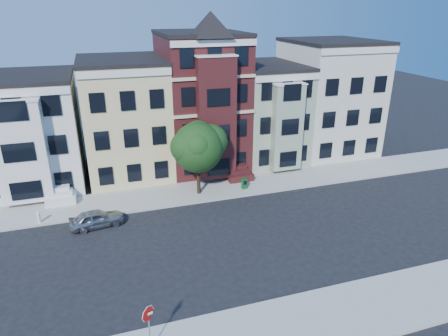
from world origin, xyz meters
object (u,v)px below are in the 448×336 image
object	(u,v)px
parked_car	(96,219)
stop_sign	(149,326)
newspaper_box	(244,183)
street_tree	(198,151)
fire_hydrant	(39,218)

from	to	relation	value
parked_car	stop_sign	bearing A→B (deg)	-178.51
newspaper_box	stop_sign	distance (m)	17.67
stop_sign	parked_car	bearing A→B (deg)	80.32
parked_car	newspaper_box	xyz separation A→B (m)	(11.90, 2.44, -0.02)
street_tree	stop_sign	bearing A→B (deg)	-112.04
newspaper_box	stop_sign	world-z (taller)	stop_sign
newspaper_box	fire_hydrant	size ratio (longest dim) A/B	1.29
parked_car	fire_hydrant	size ratio (longest dim) A/B	5.23
stop_sign	fire_hydrant	bearing A→B (deg)	94.15
fire_hydrant	stop_sign	bearing A→B (deg)	-66.78
parked_car	fire_hydrant	bearing A→B (deg)	60.83
parked_car	stop_sign	world-z (taller)	stop_sign
newspaper_box	stop_sign	bearing A→B (deg)	-135.73
parked_car	stop_sign	xyz separation A→B (m)	(2.02, -12.18, 0.89)
street_tree	stop_sign	world-z (taller)	street_tree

